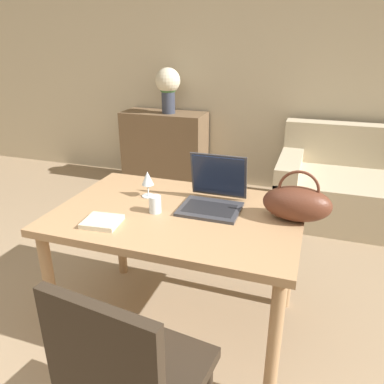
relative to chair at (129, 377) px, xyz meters
The scene contains 11 objects.
wall_back 3.39m from the chair, 94.16° to the left, with size 10.00×0.06×2.70m.
dining_table 0.86m from the chair, 99.19° to the left, with size 1.27×0.86×0.74m.
chair is the anchor object (origin of this frame).
couch 2.89m from the chair, 71.59° to the left, with size 1.41×0.96×0.82m.
sideboard 3.22m from the chair, 110.49° to the left, with size 0.93×0.40×0.82m.
laptop 1.02m from the chair, 88.76° to the left, with size 0.31×0.32×0.27m.
drinking_glass 0.87m from the chair, 107.14° to the left, with size 0.06×0.06×0.09m.
wine_glass 1.09m from the chair, 110.72° to the left, with size 0.07×0.07×0.15m.
handbag 1.09m from the chair, 63.94° to the left, with size 0.33×0.18×0.26m.
flower_vase 3.22m from the chair, 109.47° to the left, with size 0.26×0.26×0.48m.
book 0.77m from the chair, 126.69° to the left, with size 0.19×0.17×0.02m.
Camera 1 is at (0.74, -0.87, 1.58)m, focal length 35.00 mm.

